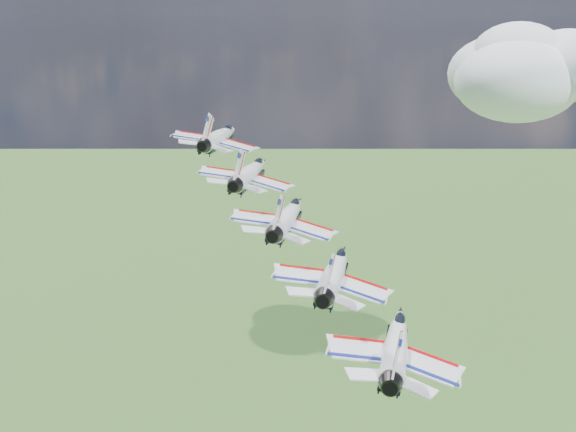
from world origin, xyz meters
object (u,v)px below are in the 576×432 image
(jet_0, at_px, (220,136))
(jet_4, at_px, (396,343))
(jet_3, at_px, (335,271))
(jet_1, at_px, (251,172))
(jet_2, at_px, (288,216))

(jet_0, xyz_separation_m, jet_4, (33.28, -34.91, -11.66))
(jet_3, xyz_separation_m, jet_4, (8.32, -8.73, -2.92))
(jet_1, distance_m, jet_4, 37.22)
(jet_2, relative_size, jet_3, 1.00)
(jet_1, distance_m, jet_2, 12.41)
(jet_1, relative_size, jet_3, 1.00)
(jet_4, bearing_deg, jet_3, 125.82)
(jet_1, relative_size, jet_4, 1.00)
(jet_4, bearing_deg, jet_1, 125.82)
(jet_1, height_order, jet_4, jet_1)
(jet_2, height_order, jet_3, jet_2)
(jet_1, bearing_deg, jet_3, -54.18)
(jet_1, distance_m, jet_3, 24.81)
(jet_2, bearing_deg, jet_0, 125.82)
(jet_1, bearing_deg, jet_0, 125.82)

